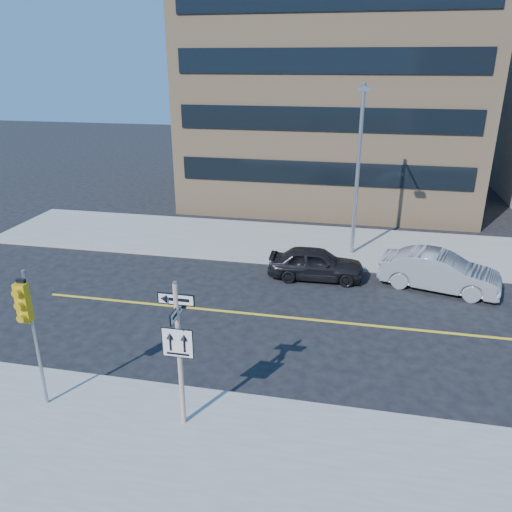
% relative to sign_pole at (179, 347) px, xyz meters
% --- Properties ---
extents(ground, '(120.00, 120.00, 0.00)m').
position_rel_sign_pole_xyz_m(ground, '(0.00, 2.51, -2.44)').
color(ground, black).
rests_on(ground, ground).
extents(sign_pole, '(0.92, 0.92, 4.06)m').
position_rel_sign_pole_xyz_m(sign_pole, '(0.00, 0.00, 0.00)').
color(sign_pole, silver).
rests_on(sign_pole, near_sidewalk).
extents(traffic_signal, '(0.32, 0.45, 4.00)m').
position_rel_sign_pole_xyz_m(traffic_signal, '(-4.00, -0.15, 0.59)').
color(traffic_signal, gray).
rests_on(traffic_signal, near_sidewalk).
extents(parked_car_a, '(1.81, 4.22, 1.42)m').
position_rel_sign_pole_xyz_m(parked_car_a, '(2.50, 10.37, -1.73)').
color(parked_car_a, black).
rests_on(parked_car_a, ground).
extents(parked_car_b, '(2.86, 5.10, 1.59)m').
position_rel_sign_pole_xyz_m(parked_car_b, '(7.65, 10.30, -1.64)').
color(parked_car_b, gray).
rests_on(parked_car_b, ground).
extents(streetlight_a, '(0.55, 2.25, 8.00)m').
position_rel_sign_pole_xyz_m(streetlight_a, '(4.00, 13.27, 2.32)').
color(streetlight_a, gray).
rests_on(streetlight_a, far_sidewalk).
extents(building_brick, '(18.00, 18.00, 18.00)m').
position_rel_sign_pole_xyz_m(building_brick, '(2.00, 27.51, 6.56)').
color(building_brick, tan).
rests_on(building_brick, ground).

